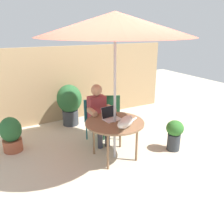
{
  "coord_description": "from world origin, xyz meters",
  "views": [
    {
      "loc": [
        -1.82,
        -3.28,
        2.26
      ],
      "look_at": [
        0.0,
        0.1,
        0.85
      ],
      "focal_mm": 37.45,
      "sensor_mm": 36.0,
      "label": 1
    }
  ],
  "objects_px": {
    "chair_empty": "(111,113)",
    "potted_plant_corner": "(70,102)",
    "patio_umbrella": "(115,24)",
    "chair_occupied": "(95,117)",
    "laptop": "(110,115)",
    "potted_plant_by_chair": "(11,134)",
    "person_seated": "(98,111)",
    "cat": "(126,122)",
    "patio_table": "(115,125)",
    "potted_plant_near_fence": "(174,133)"
  },
  "relations": [
    {
      "from": "chair_empty",
      "to": "potted_plant_corner",
      "type": "distance_m",
      "value": 1.15
    },
    {
      "from": "patio_umbrella",
      "to": "chair_occupied",
      "type": "relative_size",
      "value": 2.84
    },
    {
      "from": "patio_umbrella",
      "to": "chair_empty",
      "type": "distance_m",
      "value": 2.03
    },
    {
      "from": "laptop",
      "to": "potted_plant_by_chair",
      "type": "distance_m",
      "value": 1.93
    },
    {
      "from": "chair_occupied",
      "to": "potted_plant_corner",
      "type": "distance_m",
      "value": 1.05
    },
    {
      "from": "person_seated",
      "to": "cat",
      "type": "xyz_separation_m",
      "value": [
        0.06,
        -0.94,
        0.11
      ]
    },
    {
      "from": "patio_table",
      "to": "potted_plant_corner",
      "type": "relative_size",
      "value": 1.04
    },
    {
      "from": "person_seated",
      "to": "potted_plant_by_chair",
      "type": "xyz_separation_m",
      "value": [
        -1.61,
        0.47,
        -0.33
      ]
    },
    {
      "from": "chair_occupied",
      "to": "person_seated",
      "type": "height_order",
      "value": "person_seated"
    },
    {
      "from": "person_seated",
      "to": "laptop",
      "type": "xyz_separation_m",
      "value": [
        0.0,
        -0.51,
        0.08
      ]
    },
    {
      "from": "patio_table",
      "to": "patio_umbrella",
      "type": "distance_m",
      "value": 1.65
    },
    {
      "from": "patio_table",
      "to": "chair_empty",
      "type": "bearing_deg",
      "value": 65.79
    },
    {
      "from": "patio_umbrella",
      "to": "chair_occupied",
      "type": "height_order",
      "value": "patio_umbrella"
    },
    {
      "from": "laptop",
      "to": "chair_empty",
      "type": "bearing_deg",
      "value": 61.22
    },
    {
      "from": "laptop",
      "to": "potted_plant_by_chair",
      "type": "xyz_separation_m",
      "value": [
        -1.61,
        0.98,
        -0.41
      ]
    },
    {
      "from": "potted_plant_by_chair",
      "to": "potted_plant_corner",
      "type": "bearing_deg",
      "value": 26.92
    },
    {
      "from": "potted_plant_near_fence",
      "to": "potted_plant_corner",
      "type": "bearing_deg",
      "value": 121.96
    },
    {
      "from": "chair_occupied",
      "to": "laptop",
      "type": "xyz_separation_m",
      "value": [
        0.0,
        -0.66,
        0.26
      ]
    },
    {
      "from": "cat",
      "to": "potted_plant_near_fence",
      "type": "xyz_separation_m",
      "value": [
        1.08,
        -0.03,
        -0.44
      ]
    },
    {
      "from": "patio_umbrella",
      "to": "potted_plant_corner",
      "type": "bearing_deg",
      "value": 96.2
    },
    {
      "from": "potted_plant_near_fence",
      "to": "patio_table",
      "type": "bearing_deg",
      "value": 165.48
    },
    {
      "from": "laptop",
      "to": "cat",
      "type": "distance_m",
      "value": 0.44
    },
    {
      "from": "patio_table",
      "to": "chair_empty",
      "type": "relative_size",
      "value": 1.18
    },
    {
      "from": "laptop",
      "to": "potted_plant_by_chair",
      "type": "height_order",
      "value": "laptop"
    },
    {
      "from": "patio_umbrella",
      "to": "cat",
      "type": "bearing_deg",
      "value": -77.52
    },
    {
      "from": "chair_empty",
      "to": "laptop",
      "type": "relative_size",
      "value": 2.68
    },
    {
      "from": "cat",
      "to": "potted_plant_corner",
      "type": "distance_m",
      "value": 2.15
    },
    {
      "from": "cat",
      "to": "potted_plant_corner",
      "type": "bearing_deg",
      "value": 97.01
    },
    {
      "from": "chair_empty",
      "to": "potted_plant_by_chair",
      "type": "bearing_deg",
      "value": 172.44
    },
    {
      "from": "patio_umbrella",
      "to": "potted_plant_by_chair",
      "type": "bearing_deg",
      "value": 144.58
    },
    {
      "from": "patio_umbrella",
      "to": "chair_empty",
      "type": "bearing_deg",
      "value": 65.79
    },
    {
      "from": "patio_table",
      "to": "person_seated",
      "type": "bearing_deg",
      "value": 90.0
    },
    {
      "from": "laptop",
      "to": "potted_plant_near_fence",
      "type": "xyz_separation_m",
      "value": [
        1.14,
        -0.46,
        -0.42
      ]
    },
    {
      "from": "cat",
      "to": "potted_plant_corner",
      "type": "xyz_separation_m",
      "value": [
        -0.26,
        2.13,
        -0.22
      ]
    },
    {
      "from": "potted_plant_near_fence",
      "to": "laptop",
      "type": "bearing_deg",
      "value": 158.01
    },
    {
      "from": "person_seated",
      "to": "potted_plant_near_fence",
      "type": "height_order",
      "value": "person_seated"
    },
    {
      "from": "patio_table",
      "to": "cat",
      "type": "bearing_deg",
      "value": -77.52
    },
    {
      "from": "chair_occupied",
      "to": "potted_plant_by_chair",
      "type": "height_order",
      "value": "chair_occupied"
    },
    {
      "from": "person_seated",
      "to": "potted_plant_near_fence",
      "type": "bearing_deg",
      "value": -40.27
    },
    {
      "from": "potted_plant_corner",
      "to": "potted_plant_near_fence",
      "type": "bearing_deg",
      "value": -58.04
    },
    {
      "from": "cat",
      "to": "potted_plant_near_fence",
      "type": "relative_size",
      "value": 0.94
    },
    {
      "from": "cat",
      "to": "potted_plant_by_chair",
      "type": "height_order",
      "value": "cat"
    },
    {
      "from": "chair_empty",
      "to": "laptop",
      "type": "bearing_deg",
      "value": -118.78
    },
    {
      "from": "chair_empty",
      "to": "patio_table",
      "type": "bearing_deg",
      "value": -114.21
    },
    {
      "from": "cat",
      "to": "potted_plant_corner",
      "type": "relative_size",
      "value": 0.58
    },
    {
      "from": "potted_plant_by_chair",
      "to": "laptop",
      "type": "bearing_deg",
      "value": -31.31
    },
    {
      "from": "patio_table",
      "to": "chair_empty",
      "type": "distance_m",
      "value": 0.97
    },
    {
      "from": "potted_plant_corner",
      "to": "potted_plant_by_chair",
      "type": "bearing_deg",
      "value": -153.08
    },
    {
      "from": "potted_plant_by_chair",
      "to": "chair_empty",
      "type": "bearing_deg",
      "value": -7.56
    },
    {
      "from": "chair_empty",
      "to": "cat",
      "type": "height_order",
      "value": "same"
    }
  ]
}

